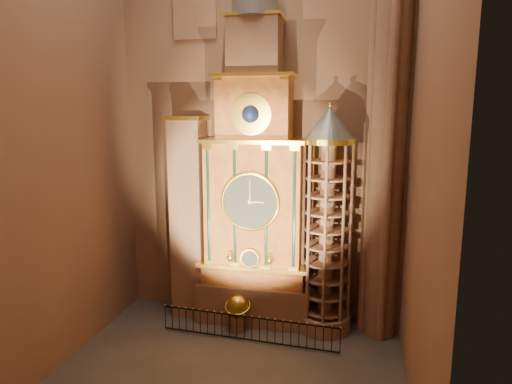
% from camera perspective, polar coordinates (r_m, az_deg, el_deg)
% --- Properties ---
extents(floor, '(14.00, 14.00, 0.00)m').
position_cam_1_polar(floor, '(19.86, -3.48, -21.70)').
color(floor, '#383330').
rests_on(floor, ground).
extents(wall_back, '(22.00, 0.00, 22.00)m').
position_cam_1_polar(wall_back, '(22.68, 0.42, 11.51)').
color(wall_back, '#8C654B').
rests_on(wall_back, floor).
extents(wall_left, '(0.00, 22.00, 22.00)m').
position_cam_1_polar(wall_left, '(19.97, -23.93, 10.82)').
color(wall_left, '#8C654B').
rests_on(wall_left, floor).
extents(wall_right, '(0.00, 22.00, 22.00)m').
position_cam_1_polar(wall_right, '(16.36, 20.89, 11.34)').
color(wall_right, '#8C654B').
rests_on(wall_right, floor).
extents(astronomical_clock, '(5.60, 2.41, 16.70)m').
position_cam_1_polar(astronomical_clock, '(22.00, -0.15, 0.24)').
color(astronomical_clock, '#8C634C').
rests_on(astronomical_clock, floor).
extents(portrait_tower, '(1.80, 1.60, 10.20)m').
position_cam_1_polar(portrait_tower, '(23.29, -8.35, -3.15)').
color(portrait_tower, '#8C634C').
rests_on(portrait_tower, floor).
extents(stair_turret, '(2.50, 2.50, 10.80)m').
position_cam_1_polar(stair_turret, '(21.56, 8.84, -3.92)').
color(stair_turret, '#8C634C').
rests_on(stair_turret, floor).
extents(gothic_pier, '(2.04, 2.04, 22.00)m').
position_cam_1_polar(gothic_pier, '(21.24, 16.48, 11.19)').
color(gothic_pier, '#8C634C').
rests_on(gothic_pier, floor).
extents(celestial_globe, '(1.30, 1.24, 1.79)m').
position_cam_1_polar(celestial_globe, '(22.53, -2.30, -14.49)').
color(celestial_globe, '#8C634C').
rests_on(celestial_globe, floor).
extents(iron_railing, '(8.33, 0.59, 1.18)m').
position_cam_1_polar(iron_railing, '(21.75, -1.01, -16.71)').
color(iron_railing, black).
rests_on(iron_railing, floor).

